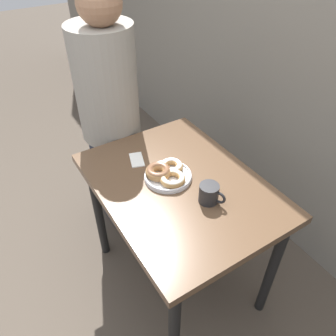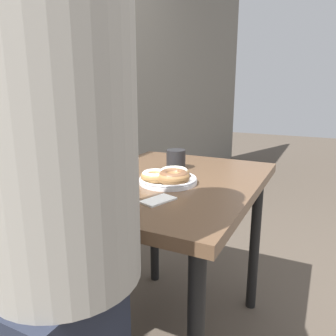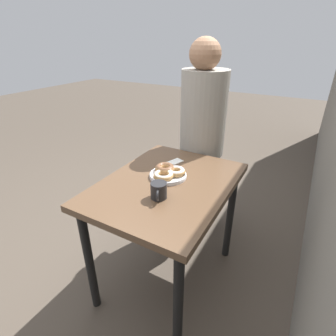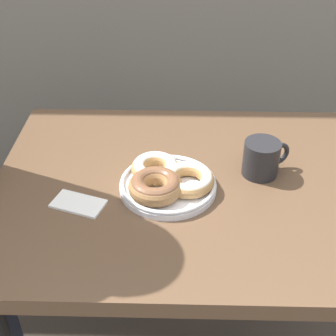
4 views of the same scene
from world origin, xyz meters
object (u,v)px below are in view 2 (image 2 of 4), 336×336
object	(u,v)px
person_figure	(61,228)
napkin	(158,200)
coffee_mug	(176,159)
dining_table	(168,203)
donut_plate	(168,176)

from	to	relation	value
person_figure	napkin	world-z (taller)	person_figure
napkin	coffee_mug	bearing A→B (deg)	17.30
dining_table	donut_plate	world-z (taller)	donut_plate
person_figure	donut_plate	bearing A→B (deg)	2.36
donut_plate	person_figure	size ratio (longest dim) A/B	0.15
coffee_mug	napkin	size ratio (longest dim) A/B	0.91
donut_plate	coffee_mug	distance (m)	0.24
donut_plate	napkin	xyz separation A→B (m)	(-0.19, -0.06, -0.02)
coffee_mug	person_figure	bearing A→B (deg)	-173.21
dining_table	donut_plate	bearing A→B (deg)	-153.76
dining_table	donut_plate	size ratio (longest dim) A/B	3.94
dining_table	coffee_mug	xyz separation A→B (m)	(0.17, 0.04, 0.15)
donut_plate	person_figure	xyz separation A→B (m)	(-0.59, -0.02, 0.03)
coffee_mug	person_figure	distance (m)	0.82
dining_table	napkin	world-z (taller)	napkin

